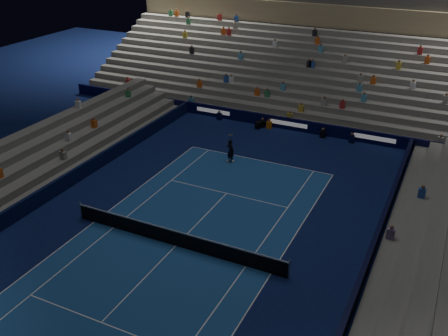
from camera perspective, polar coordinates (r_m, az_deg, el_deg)
The scene contains 10 objects.
ground at distance 27.77m, azimuth -5.43°, elevation -8.70°, with size 90.00×90.00×0.00m, color #0B1543.
court_surface at distance 27.77m, azimuth -5.43°, elevation -8.69°, with size 10.97×23.77×0.01m, color navy.
sponsor_barrier_far at distance 42.54m, azimuth 7.34°, elevation 4.96°, with size 44.00×0.25×1.00m, color black.
sponsor_barrier_east at distance 24.78m, azimuth 14.75°, elevation -13.11°, with size 0.25×37.00×1.00m, color black.
sponsor_barrier_west at distance 32.94m, azimuth -20.18°, elevation -3.27°, with size 0.25×37.00×1.00m, color black.
grandstand_main at distance 50.27m, azimuth 11.10°, elevation 11.50°, with size 44.00×15.20×11.20m.
grandstand_east at distance 24.43m, azimuth 23.02°, elevation -14.02°, with size 5.00×37.00×2.50m.
tennis_net at distance 27.48m, azimuth -5.48°, elevation -7.84°, with size 12.90×0.10×1.10m.
tennis_player at distance 36.31m, azimuth 0.74°, elevation 1.93°, with size 0.63×0.41×1.73m, color black.
broadcast_camera at distance 42.60m, azimuth 3.87°, elevation 4.84°, with size 0.49×0.90×0.56m.
Camera 1 is at (12.13, -19.24, 15.93)m, focal length 40.68 mm.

